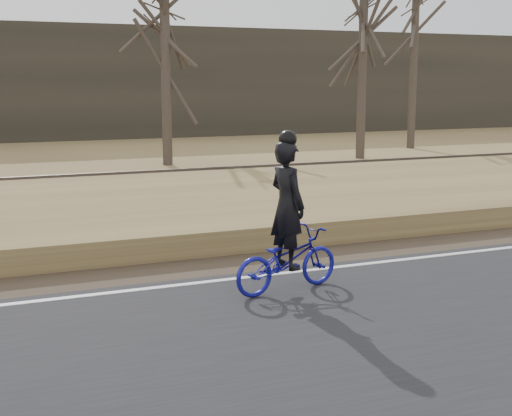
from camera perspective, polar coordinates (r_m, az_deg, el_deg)
name	(u,v)px	position (r m, az deg, el deg)	size (l,w,h in m)	color
ground	(39,310)	(10.32, -16.97, -7.79)	(120.00, 120.00, 0.00)	#96834C
road	(65,376)	(7.97, -15.06, -12.88)	(120.00, 6.00, 0.06)	black
edge_line	(37,301)	(10.49, -17.10, -7.13)	(120.00, 0.12, 0.01)	silver
shoulder	(30,285)	(11.46, -17.60, -5.93)	(120.00, 1.60, 0.04)	#473A2B
embankment	(15,234)	(14.32, -18.76, -1.99)	(120.00, 5.00, 0.44)	#96834C
ballast	(2,203)	(18.05, -19.64, 0.40)	(120.00, 3.00, 0.45)	slate
railroad	(1,190)	(18.01, -19.70, 1.35)	(120.00, 2.40, 0.29)	black
cyclist	(287,239)	(10.35, 2.49, -2.53)	(1.85, 0.95, 2.35)	navy
bare_tree_center	(166,63)	(26.61, -7.24, 11.46)	(0.36, 0.36, 7.48)	#483F35
bare_tree_right	(362,62)	(29.01, 8.51, 11.46)	(0.36, 0.36, 7.62)	#483F35
bare_tree_far_right	(414,65)	(33.87, 12.49, 11.11)	(0.36, 0.36, 7.59)	#483F35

